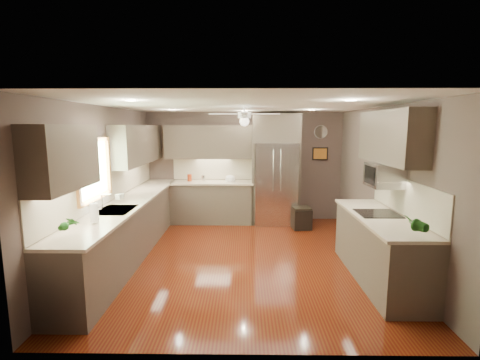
{
  "coord_description": "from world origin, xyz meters",
  "views": [
    {
      "loc": [
        0.0,
        -5.55,
        2.18
      ],
      "look_at": [
        -0.08,
        0.6,
        1.22
      ],
      "focal_mm": 26.0,
      "sensor_mm": 36.0,
      "label": 1
    }
  ],
  "objects_px": {
    "soap_bottle": "(120,196)",
    "stool": "(301,218)",
    "refrigerator": "(276,171)",
    "canister_a": "(190,178)",
    "potted_plant_left": "(69,224)",
    "bowl": "(230,181)",
    "paper_towel": "(94,213)",
    "potted_plant_right": "(416,224)",
    "canister_b": "(203,178)",
    "microwave": "(384,175)"
  },
  "relations": [
    {
      "from": "canister_b",
      "to": "stool",
      "type": "xyz_separation_m",
      "value": [
        2.15,
        -0.59,
        -0.77
      ]
    },
    {
      "from": "canister_a",
      "to": "stool",
      "type": "height_order",
      "value": "canister_a"
    },
    {
      "from": "refrigerator",
      "to": "stool",
      "type": "height_order",
      "value": "refrigerator"
    },
    {
      "from": "canister_a",
      "to": "refrigerator",
      "type": "distance_m",
      "value": 1.95
    },
    {
      "from": "microwave",
      "to": "paper_towel",
      "type": "distance_m",
      "value": 4.03
    },
    {
      "from": "canister_b",
      "to": "stool",
      "type": "distance_m",
      "value": 2.36
    },
    {
      "from": "potted_plant_left",
      "to": "potted_plant_right",
      "type": "xyz_separation_m",
      "value": [
        3.88,
        0.03,
        0.01
      ]
    },
    {
      "from": "potted_plant_right",
      "to": "stool",
      "type": "relative_size",
      "value": 0.71
    },
    {
      "from": "stool",
      "to": "paper_towel",
      "type": "bearing_deg",
      "value": -137.31
    },
    {
      "from": "refrigerator",
      "to": "paper_towel",
      "type": "relative_size",
      "value": 9.12
    },
    {
      "from": "soap_bottle",
      "to": "microwave",
      "type": "relative_size",
      "value": 0.35
    },
    {
      "from": "potted_plant_left",
      "to": "paper_towel",
      "type": "relative_size",
      "value": 1.16
    },
    {
      "from": "soap_bottle",
      "to": "paper_towel",
      "type": "xyz_separation_m",
      "value": [
        0.13,
        -1.28,
        0.04
      ]
    },
    {
      "from": "bowl",
      "to": "paper_towel",
      "type": "xyz_separation_m",
      "value": [
        -1.61,
        -3.4,
        0.11
      ]
    },
    {
      "from": "stool",
      "to": "microwave",
      "type": "bearing_deg",
      "value": -69.97
    },
    {
      "from": "potted_plant_left",
      "to": "stool",
      "type": "bearing_deg",
      "value": 47.53
    },
    {
      "from": "canister_b",
      "to": "refrigerator",
      "type": "relative_size",
      "value": 0.05
    },
    {
      "from": "microwave",
      "to": "stool",
      "type": "distance_m",
      "value": 2.66
    },
    {
      "from": "soap_bottle",
      "to": "stool",
      "type": "xyz_separation_m",
      "value": [
        3.27,
        1.62,
        -0.8
      ]
    },
    {
      "from": "canister_b",
      "to": "refrigerator",
      "type": "bearing_deg",
      "value": -3.22
    },
    {
      "from": "canister_b",
      "to": "stool",
      "type": "bearing_deg",
      "value": -15.24
    },
    {
      "from": "refrigerator",
      "to": "canister_a",
      "type": "bearing_deg",
      "value": 177.57
    },
    {
      "from": "potted_plant_right",
      "to": "bowl",
      "type": "xyz_separation_m",
      "value": [
        -2.23,
        3.95,
        -0.14
      ]
    },
    {
      "from": "canister_a",
      "to": "microwave",
      "type": "height_order",
      "value": "microwave"
    },
    {
      "from": "canister_b",
      "to": "paper_towel",
      "type": "height_order",
      "value": "paper_towel"
    },
    {
      "from": "canister_a",
      "to": "stool",
      "type": "bearing_deg",
      "value": -13.17
    },
    {
      "from": "canister_b",
      "to": "microwave",
      "type": "bearing_deg",
      "value": -43.42
    },
    {
      "from": "potted_plant_left",
      "to": "stool",
      "type": "xyz_separation_m",
      "value": [
        3.19,
        3.48,
        -0.86
      ]
    },
    {
      "from": "soap_bottle",
      "to": "bowl",
      "type": "bearing_deg",
      "value": 50.68
    },
    {
      "from": "potted_plant_right",
      "to": "soap_bottle",
      "type": "bearing_deg",
      "value": 155.18
    },
    {
      "from": "paper_towel",
      "to": "canister_b",
      "type": "bearing_deg",
      "value": 74.09
    },
    {
      "from": "refrigerator",
      "to": "canister_b",
      "type": "bearing_deg",
      "value": 176.78
    },
    {
      "from": "potted_plant_right",
      "to": "paper_towel",
      "type": "distance_m",
      "value": 3.87
    },
    {
      "from": "potted_plant_left",
      "to": "bowl",
      "type": "relative_size",
      "value": 1.32
    },
    {
      "from": "soap_bottle",
      "to": "bowl",
      "type": "relative_size",
      "value": 0.82
    },
    {
      "from": "potted_plant_right",
      "to": "microwave",
      "type": "distance_m",
      "value": 1.3
    },
    {
      "from": "canister_a",
      "to": "potted_plant_right",
      "type": "xyz_separation_m",
      "value": [
        3.15,
        -4.03,
        0.08
      ]
    },
    {
      "from": "bowl",
      "to": "microwave",
      "type": "relative_size",
      "value": 0.43
    },
    {
      "from": "soap_bottle",
      "to": "stool",
      "type": "height_order",
      "value": "soap_bottle"
    },
    {
      "from": "potted_plant_left",
      "to": "bowl",
      "type": "bearing_deg",
      "value": 67.47
    },
    {
      "from": "refrigerator",
      "to": "stool",
      "type": "bearing_deg",
      "value": -43.61
    },
    {
      "from": "potted_plant_right",
      "to": "paper_towel",
      "type": "height_order",
      "value": "potted_plant_right"
    },
    {
      "from": "paper_towel",
      "to": "refrigerator",
      "type": "bearing_deg",
      "value": 52.28
    },
    {
      "from": "soap_bottle",
      "to": "microwave",
      "type": "bearing_deg",
      "value": -8.27
    },
    {
      "from": "canister_a",
      "to": "soap_bottle",
      "type": "xyz_separation_m",
      "value": [
        -0.81,
        -2.2,
        0.02
      ]
    },
    {
      "from": "soap_bottle",
      "to": "bowl",
      "type": "xyz_separation_m",
      "value": [
        1.74,
        2.12,
        -0.07
      ]
    },
    {
      "from": "canister_b",
      "to": "potted_plant_left",
      "type": "distance_m",
      "value": 4.2
    },
    {
      "from": "canister_a",
      "to": "bowl",
      "type": "bearing_deg",
      "value": -4.76
    },
    {
      "from": "soap_bottle",
      "to": "microwave",
      "type": "distance_m",
      "value": 4.15
    },
    {
      "from": "refrigerator",
      "to": "microwave",
      "type": "relative_size",
      "value": 4.45
    }
  ]
}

